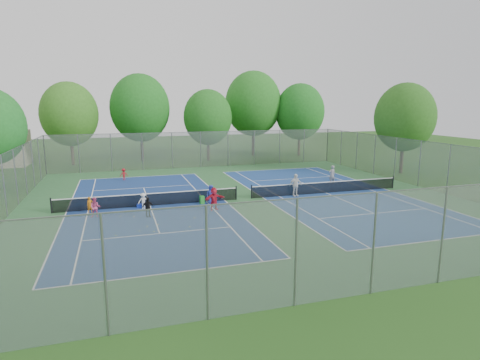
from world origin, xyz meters
name	(u,v)px	position (x,y,z in m)	size (l,w,h in m)	color
ground	(244,199)	(0.00, 0.00, 0.00)	(120.00, 120.00, 0.00)	#234E18
court_pad	(244,199)	(0.00, 0.00, 0.01)	(32.00, 32.00, 0.01)	#2D6033
court_left	(150,206)	(-7.00, 0.00, 0.02)	(10.97, 23.77, 0.01)	navy
court_right	(326,193)	(7.00, 0.00, 0.02)	(10.97, 23.77, 0.01)	navy
net_left	(150,200)	(-7.00, 0.00, 0.46)	(12.87, 0.10, 0.91)	black
net_right	(326,188)	(7.00, 0.00, 0.46)	(12.87, 0.10, 0.91)	black
fence_north	(201,150)	(0.00, 16.00, 2.00)	(32.00, 0.10, 4.00)	gray
fence_south	(374,244)	(0.00, -16.00, 2.00)	(32.00, 0.10, 4.00)	gray
fence_west	(4,186)	(-16.00, 0.00, 2.00)	(32.00, 0.10, 4.00)	gray
fence_east	(420,164)	(16.00, 0.00, 2.00)	(32.00, 0.10, 4.00)	gray
tree_nw	(69,114)	(-14.00, 22.00, 5.89)	(6.40, 6.40, 9.58)	#443326
tree_nl	(140,108)	(-6.00, 23.00, 6.54)	(7.20, 7.20, 10.69)	#443326
tree_nc	(208,117)	(2.00, 21.00, 5.39)	(6.00, 6.00, 8.85)	#443326
tree_nr	(253,104)	(9.00, 24.00, 7.04)	(7.60, 7.60, 11.42)	#443326
tree_ne	(300,112)	(15.00, 22.00, 5.97)	(6.60, 6.60, 9.77)	#443326
tree_side_e	(405,117)	(19.00, 6.00, 5.74)	(6.00, 6.00, 9.20)	#443326
ball_crate	(139,206)	(-7.75, -0.23, 0.13)	(0.31, 0.31, 0.26)	#1936BF
ball_hopper	(202,200)	(-3.34, -0.51, 0.30)	(0.30, 0.30, 0.59)	green
student_a	(90,205)	(-10.94, -0.60, 0.54)	(0.39, 0.26, 1.08)	#C26C12
student_b	(95,208)	(-10.54, -1.89, 0.66)	(0.64, 0.50, 1.31)	#CD4F80
student_c	(143,201)	(-7.47, -0.60, 0.56)	(0.72, 0.41, 1.11)	silver
student_d	(148,207)	(-7.35, -2.78, 0.65)	(0.76, 0.32, 1.29)	black
student_e	(211,194)	(-2.69, -0.60, 0.69)	(0.68, 0.44, 1.39)	#2A399A
student_f	(214,199)	(-2.91, -2.43, 0.80)	(1.48, 0.47, 1.59)	red
child_far_baseline	(124,174)	(-8.53, 10.50, 0.56)	(0.73, 0.42, 1.12)	#A4171E
instructor	(332,175)	(9.24, 3.03, 0.86)	(0.63, 0.41, 1.72)	gray
teen_court_b	(295,185)	(4.13, -0.26, 0.89)	(1.04, 0.43, 1.78)	silver
tennis_ball_0	(116,236)	(-9.36, -6.09, 0.03)	(0.07, 0.07, 0.07)	#D0EF37
tennis_ball_1	(134,217)	(-8.22, -2.63, 0.03)	(0.07, 0.07, 0.07)	gold
tennis_ball_2	(190,227)	(-5.19, -5.73, 0.03)	(0.07, 0.07, 0.07)	yellow
tennis_ball_3	(182,217)	(-5.26, -3.52, 0.03)	(0.07, 0.07, 0.07)	#A5C52D
tennis_ball_4	(158,225)	(-6.92, -4.74, 0.03)	(0.07, 0.07, 0.07)	gold
tennis_ball_5	(195,218)	(-4.56, -4.00, 0.03)	(0.07, 0.07, 0.07)	#D5E836
tennis_ball_6	(154,232)	(-7.28, -6.00, 0.03)	(0.07, 0.07, 0.07)	#B0C82E
tennis_ball_7	(121,217)	(-9.04, -2.34, 0.03)	(0.07, 0.07, 0.07)	#D1ED37
tennis_ball_8	(139,231)	(-8.07, -5.68, 0.03)	(0.07, 0.07, 0.07)	#CAD431
tennis_ball_9	(147,227)	(-7.57, -5.00, 0.03)	(0.07, 0.07, 0.07)	gold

